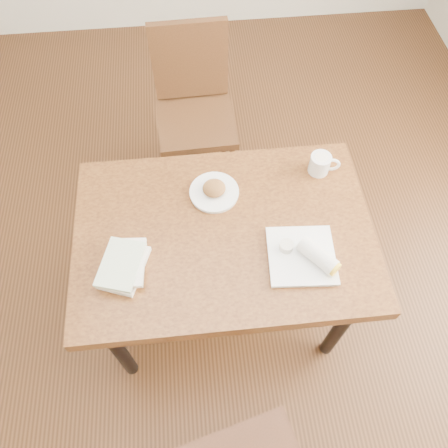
{
  "coord_description": "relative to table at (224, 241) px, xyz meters",
  "views": [
    {
      "loc": [
        -0.09,
        -0.88,
        2.23
      ],
      "look_at": [
        0.0,
        0.0,
        0.8
      ],
      "focal_mm": 35.0,
      "sensor_mm": 36.0,
      "label": 1
    }
  ],
  "objects": [
    {
      "name": "coffee_mug",
      "position": [
        0.44,
        0.26,
        0.13
      ],
      "size": [
        0.13,
        0.09,
        0.09
      ],
      "color": "white",
      "rests_on": "table"
    },
    {
      "name": "table",
      "position": [
        0.0,
        0.0,
        0.0
      ],
      "size": [
        1.18,
        0.81,
        0.75
      ],
      "color": "brown",
      "rests_on": "ground"
    },
    {
      "name": "plate_scone",
      "position": [
        -0.02,
        0.18,
        0.11
      ],
      "size": [
        0.21,
        0.21,
        0.07
      ],
      "color": "white",
      "rests_on": "table"
    },
    {
      "name": "chair_far",
      "position": [
        -0.07,
        0.96,
        -0.12
      ],
      "size": [
        0.43,
        0.43,
        0.95
      ],
      "color": "#472914",
      "rests_on": "ground"
    },
    {
      "name": "book_stack",
      "position": [
        -0.39,
        -0.13,
        0.11
      ],
      "size": [
        0.2,
        0.24,
        0.05
      ],
      "color": "white",
      "rests_on": "table"
    },
    {
      "name": "ground",
      "position": [
        0.0,
        0.0,
        -0.67
      ],
      "size": [
        4.0,
        5.0,
        0.01
      ],
      "primitive_type": "cube",
      "color": "#472814",
      "rests_on": "ground"
    },
    {
      "name": "plate_burrito",
      "position": [
        0.3,
        -0.16,
        0.11
      ],
      "size": [
        0.27,
        0.27,
        0.08
      ],
      "color": "white",
      "rests_on": "table"
    },
    {
      "name": "room_walls",
      "position": [
        0.0,
        0.0,
        0.97
      ],
      "size": [
        4.02,
        5.02,
        2.8
      ],
      "color": "beige",
      "rests_on": "ground"
    }
  ]
}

